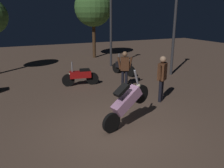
% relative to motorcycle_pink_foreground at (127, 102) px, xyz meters
% --- Properties ---
extents(ground_plane, '(40.00, 40.00, 0.00)m').
position_rel_motorcycle_pink_foreground_xyz_m(ground_plane, '(-0.50, -0.18, -0.74)').
color(ground_plane, brown).
extents(motorcycle_pink_foreground, '(1.63, 0.54, 1.63)m').
position_rel_motorcycle_pink_foreground_xyz_m(motorcycle_pink_foreground, '(0.00, 0.00, 0.00)').
color(motorcycle_pink_foreground, black).
rests_on(motorcycle_pink_foreground, ground_plane).
extents(motorcycle_red_parked_left, '(1.65, 0.45, 1.11)m').
position_rel_motorcycle_pink_foreground_xyz_m(motorcycle_red_parked_left, '(-0.03, 4.39, -0.31)').
color(motorcycle_red_parked_left, black).
rests_on(motorcycle_red_parked_left, ground_plane).
extents(motorcycle_black_parked_right, '(0.60, 1.61, 1.11)m').
position_rel_motorcycle_pink_foreground_xyz_m(motorcycle_black_parked_right, '(2.62, 5.29, -0.31)').
color(motorcycle_black_parked_right, black).
rests_on(motorcycle_black_parked_right, ground_plane).
extents(person_rider_beside, '(0.63, 0.37, 1.60)m').
position_rel_motorcycle_pink_foreground_xyz_m(person_rider_beside, '(1.65, 3.30, 0.20)').
color(person_rider_beside, black).
rests_on(person_rider_beside, ground_plane).
extents(person_bystander_far, '(0.60, 0.45, 1.70)m').
position_rel_motorcycle_pink_foreground_xyz_m(person_bystander_far, '(2.10, 1.24, 0.27)').
color(person_bystander_far, black).
rests_on(person_bystander_far, ground_plane).
extents(streetlamp_near, '(0.36, 0.36, 4.68)m').
position_rel_motorcycle_pink_foreground_xyz_m(streetlamp_near, '(4.97, 4.29, 2.26)').
color(streetlamp_near, '#38383D').
rests_on(streetlamp_near, ground_plane).
extents(streetlamp_far, '(0.36, 0.36, 4.45)m').
position_rel_motorcycle_pink_foreground_xyz_m(streetlamp_far, '(2.90, 7.57, 2.13)').
color(streetlamp_far, '#38383D').
rests_on(streetlamp_far, ground_plane).
extents(tree_center_bg, '(2.66, 2.66, 4.90)m').
position_rel_motorcycle_pink_foreground_xyz_m(tree_center_bg, '(2.97, 10.80, 2.81)').
color(tree_center_bg, '#4C331E').
rests_on(tree_center_bg, ground_plane).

